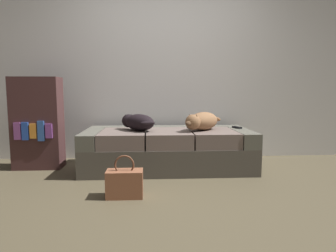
{
  "coord_description": "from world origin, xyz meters",
  "views": [
    {
      "loc": [
        -0.2,
        -2.48,
        0.93
      ],
      "look_at": [
        0.0,
        1.03,
        0.52
      ],
      "focal_mm": 31.83,
      "sensor_mm": 36.0,
      "label": 1
    }
  ],
  "objects_px": {
    "tv_remote": "(237,127)",
    "bookshelf": "(38,123)",
    "handbag": "(125,183)",
    "dog_dark": "(138,122)",
    "couch": "(168,149)",
    "dog_tan": "(202,121)"
  },
  "relations": [
    {
      "from": "handbag",
      "to": "bookshelf",
      "type": "distance_m",
      "value": 1.62
    },
    {
      "from": "tv_remote",
      "to": "handbag",
      "type": "bearing_deg",
      "value": -161.49
    },
    {
      "from": "couch",
      "to": "bookshelf",
      "type": "bearing_deg",
      "value": 176.68
    },
    {
      "from": "couch",
      "to": "dog_tan",
      "type": "relative_size",
      "value": 3.6
    },
    {
      "from": "tv_remote",
      "to": "handbag",
      "type": "height_order",
      "value": "tv_remote"
    },
    {
      "from": "tv_remote",
      "to": "handbag",
      "type": "xyz_separation_m",
      "value": [
        -1.31,
        -1.08,
        -0.36
      ]
    },
    {
      "from": "dog_dark",
      "to": "tv_remote",
      "type": "height_order",
      "value": "dog_dark"
    },
    {
      "from": "dog_tan",
      "to": "couch",
      "type": "bearing_deg",
      "value": 167.88
    },
    {
      "from": "couch",
      "to": "handbag",
      "type": "xyz_separation_m",
      "value": [
        -0.44,
        -0.99,
        -0.11
      ]
    },
    {
      "from": "dog_tan",
      "to": "tv_remote",
      "type": "relative_size",
      "value": 3.67
    },
    {
      "from": "dog_tan",
      "to": "handbag",
      "type": "height_order",
      "value": "dog_tan"
    },
    {
      "from": "dog_dark",
      "to": "bookshelf",
      "type": "xyz_separation_m",
      "value": [
        -1.21,
        0.14,
        -0.02
      ]
    },
    {
      "from": "couch",
      "to": "dog_dark",
      "type": "relative_size",
      "value": 4.02
    },
    {
      "from": "couch",
      "to": "dog_dark",
      "type": "xyz_separation_m",
      "value": [
        -0.36,
        -0.05,
        0.34
      ]
    },
    {
      "from": "tv_remote",
      "to": "dog_tan",
      "type": "bearing_deg",
      "value": 178.99
    },
    {
      "from": "dog_tan",
      "to": "bookshelf",
      "type": "bearing_deg",
      "value": 174.87
    },
    {
      "from": "dog_dark",
      "to": "tv_remote",
      "type": "bearing_deg",
      "value": 6.43
    },
    {
      "from": "dog_tan",
      "to": "tv_remote",
      "type": "xyz_separation_m",
      "value": [
        0.48,
        0.17,
        -0.1
      ]
    },
    {
      "from": "dog_dark",
      "to": "dog_tan",
      "type": "xyz_separation_m",
      "value": [
        0.76,
        -0.03,
        0.01
      ]
    },
    {
      "from": "dog_dark",
      "to": "handbag",
      "type": "height_order",
      "value": "dog_dark"
    },
    {
      "from": "tv_remote",
      "to": "bookshelf",
      "type": "distance_m",
      "value": 2.45
    },
    {
      "from": "handbag",
      "to": "bookshelf",
      "type": "height_order",
      "value": "bookshelf"
    }
  ]
}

